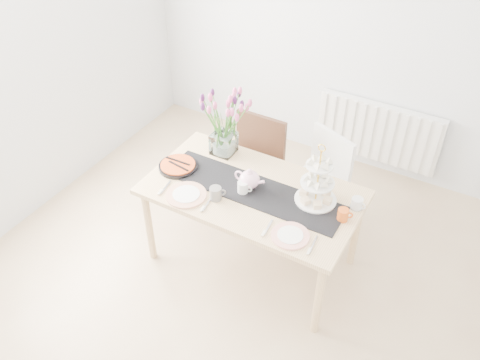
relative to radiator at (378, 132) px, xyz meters
The scene contains 16 objects.
room_shell 2.40m from the radiator, 102.86° to the right, with size 4.50×4.50×4.50m.
radiator is the anchor object (origin of this frame).
dining_table 1.76m from the radiator, 105.71° to the right, with size 1.60×0.90×0.75m.
chair_brown 1.36m from the radiator, 124.30° to the right, with size 0.47×0.47×0.94m.
chair_white 1.00m from the radiator, 101.36° to the right, with size 0.58×0.58×0.89m.
table_runner 1.77m from the radiator, 105.71° to the right, with size 1.40×0.35×0.01m, color black.
tulip_vase 1.77m from the radiator, 123.53° to the right, with size 0.65×0.65×0.55m.
cake_stand 1.62m from the radiator, 90.76° to the right, with size 0.31×0.31×0.45m.
teapot 1.78m from the radiator, 107.03° to the right, with size 0.24×0.20×0.16m, color silver, non-canonical shape.
cream_jug 1.54m from the radiator, 79.96° to the right, with size 0.08×0.08×0.08m, color silver.
tart_tin 2.08m from the radiator, 122.76° to the right, with size 0.30×0.30×0.04m.
mug_grey 2.04m from the radiator, 109.20° to the right, with size 0.09×0.09×0.10m, color slate.
mug_white 1.85m from the radiator, 106.81° to the right, with size 0.08×0.08×0.10m, color white.
mug_orange 1.70m from the radiator, 82.41° to the right, with size 0.08×0.08×0.09m, color #D95718.
plate_left 2.18m from the radiator, 113.71° to the right, with size 0.30×0.30×0.02m, color silver.
plate_right 2.00m from the radiator, 90.72° to the right, with size 0.26×0.26×0.01m, color white.
Camera 1 is at (1.37, -2.04, 3.19)m, focal length 38.00 mm.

